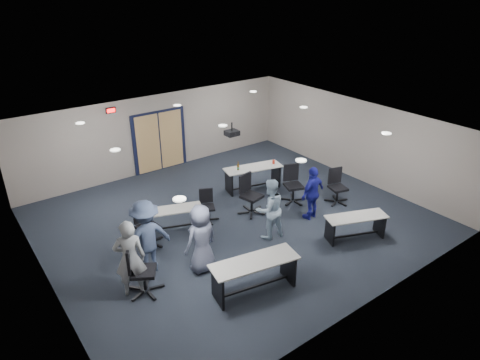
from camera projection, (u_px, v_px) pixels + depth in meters
floor at (234, 219)px, 12.21m from camera, size 10.00×10.00×0.00m
back_wall at (159, 133)px, 14.90m from camera, size 10.00×0.04×2.70m
front_wall at (368, 254)px, 8.37m from camera, size 10.00×0.04×2.70m
left_wall at (41, 236)px, 8.94m from camera, size 0.04×9.00×2.70m
right_wall at (355, 139)px, 14.32m from camera, size 0.04×9.00×2.70m
ceiling at (234, 129)px, 11.06m from camera, size 10.00×9.00×0.04m
double_door at (160, 141)px, 15.00m from camera, size 2.00×0.07×2.20m
exit_sign at (111, 110)px, 13.53m from camera, size 0.32×0.07×0.18m
ceiling_projector at (232, 133)px, 11.70m from camera, size 0.35×0.32×0.37m
ceiling_can_lights at (228, 128)px, 11.25m from camera, size 6.24×5.74×0.02m
table_front_left at (254, 271)px, 9.21m from camera, size 2.03×1.00×0.79m
table_front_right at (356, 223)px, 11.16m from camera, size 1.71×1.11×0.66m
table_back_left at (173, 216)px, 11.55m from camera, size 1.65×1.03×0.64m
table_back_right at (253, 174)px, 13.77m from camera, size 1.98×1.04×1.05m
chair_back_a at (148, 226)px, 10.83m from camera, size 0.80×0.80×1.12m
chair_back_b at (207, 206)px, 11.96m from camera, size 0.78×0.78×0.92m
chair_back_c at (252, 195)px, 12.29m from camera, size 0.90×0.90×1.19m
chair_back_d at (294, 185)px, 12.94m from camera, size 0.93×0.93×1.16m
chair_loose_left at (143, 270)px, 9.16m from camera, size 1.03×1.03×1.18m
chair_loose_right at (338, 187)px, 12.91m from camera, size 0.83×0.83×1.07m
person_gray at (130, 258)px, 8.99m from camera, size 0.78×0.66×1.81m
person_plaid at (201, 239)px, 9.78m from camera, size 0.88×0.63×1.69m
person_lightblue at (270, 209)px, 11.07m from camera, size 0.89×0.73×1.66m
person_navy at (312, 193)px, 11.98m from camera, size 0.97×0.52×1.58m
person_back at (146, 237)px, 9.71m from camera, size 1.19×0.69×1.83m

